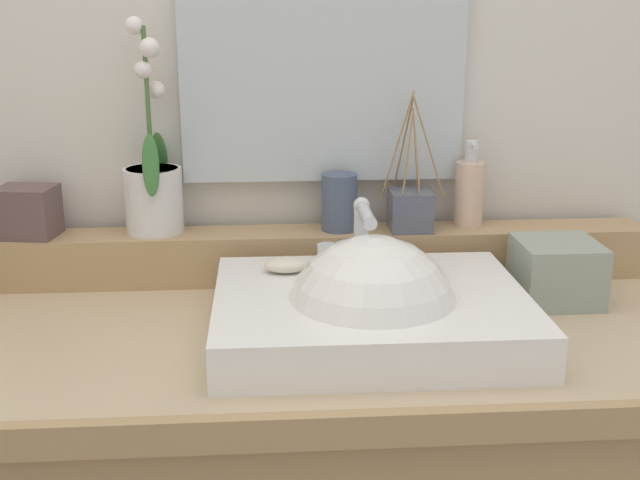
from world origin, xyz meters
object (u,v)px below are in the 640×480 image
object	(u,v)px
trinket_box	(28,212)
potted_plant	(153,184)
reed_diffuser	(410,209)
tissue_box	(556,271)
soap_bar	(283,265)
soap_dispenser	(469,191)
tumbler_cup	(339,202)
sink_basin	(371,318)

from	to	relation	value
trinket_box	potted_plant	bearing A→B (deg)	12.85
reed_diffuser	trinket_box	size ratio (longest dim) A/B	2.56
tissue_box	trinket_box	bearing A→B (deg)	170.98
soap_bar	soap_dispenser	size ratio (longest dim) A/B	0.46
soap_bar	tissue_box	bearing A→B (deg)	2.63
potted_plant	trinket_box	size ratio (longest dim) A/B	3.85
tissue_box	tumbler_cup	bearing A→B (deg)	157.63
tumbler_cup	trinket_box	distance (m)	0.54
potted_plant	soap_dispenser	distance (m)	0.56
soap_dispenser	reed_diffuser	bearing A→B (deg)	-168.56
soap_dispenser	sink_basin	bearing A→B (deg)	-126.42
potted_plant	tissue_box	bearing A→B (deg)	-12.95
soap_dispenser	tissue_box	world-z (taller)	soap_dispenser
tumbler_cup	sink_basin	bearing A→B (deg)	-85.28
soap_bar	reed_diffuser	world-z (taller)	reed_diffuser
potted_plant	tumbler_cup	size ratio (longest dim) A/B	3.63
soap_bar	sink_basin	bearing A→B (deg)	-41.16
soap_bar	potted_plant	distance (m)	0.30
potted_plant	trinket_box	world-z (taller)	potted_plant
reed_diffuser	trinket_box	world-z (taller)	reed_diffuser
potted_plant	tissue_box	xyz separation A→B (m)	(0.67, -0.15, -0.12)
reed_diffuser	tissue_box	bearing A→B (deg)	-31.32
soap_dispenser	tissue_box	size ratio (longest dim) A/B	1.18
soap_dispenser	potted_plant	bearing A→B (deg)	-179.67
sink_basin	reed_diffuser	distance (m)	0.30
potted_plant	soap_bar	bearing A→B (deg)	-38.51
potted_plant	soap_dispenser	world-z (taller)	potted_plant
sink_basin	soap_bar	distance (m)	0.17
sink_basin	tissue_box	bearing A→B (deg)	21.99
trinket_box	tumbler_cup	bearing A→B (deg)	9.39
trinket_box	soap_dispenser	bearing A→B (deg)	10.39
soap_dispenser	tissue_box	distance (m)	0.22
tumbler_cup	reed_diffuser	distance (m)	0.13
sink_basin	tissue_box	size ratio (longest dim) A/B	3.53
soap_dispenser	tumbler_cup	bearing A→B (deg)	-176.44
reed_diffuser	trinket_box	xyz separation A→B (m)	(-0.66, 0.01, 0.01)
soap_dispenser	tumbler_cup	world-z (taller)	soap_dispenser
tumbler_cup	tissue_box	distance (m)	0.39
reed_diffuser	tumbler_cup	bearing A→B (deg)	176.47
potted_plant	trinket_box	xyz separation A→B (m)	(-0.21, -0.01, -0.04)
sink_basin	tissue_box	world-z (taller)	sink_basin
potted_plant	reed_diffuser	size ratio (longest dim) A/B	1.50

